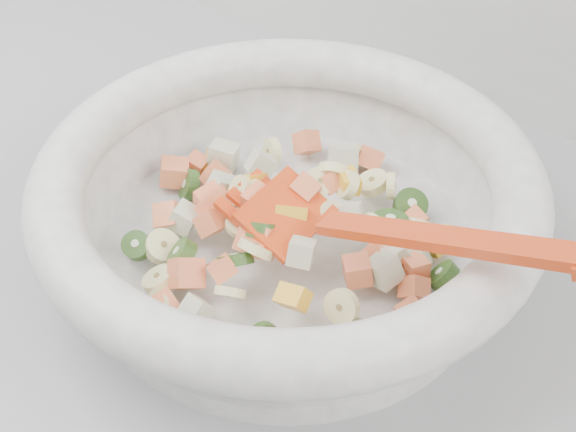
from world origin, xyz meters
The scene contains 1 object.
mixing_bowl centered at (0.12, 1.43, 0.96)m, with size 0.43×0.39×0.15m.
Camera 1 is at (0.40, 1.06, 1.36)m, focal length 50.00 mm.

